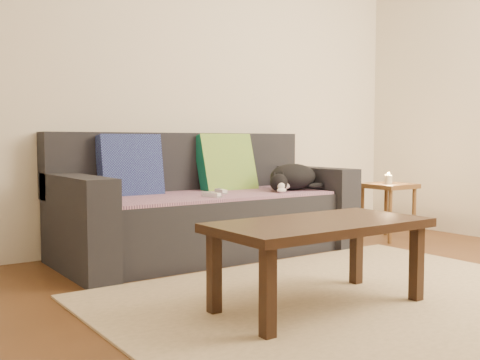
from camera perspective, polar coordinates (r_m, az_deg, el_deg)
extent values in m
plane|color=brown|center=(2.90, 13.19, -12.33)|extent=(4.50, 4.50, 0.00)
cube|color=beige|center=(4.40, -6.62, 10.36)|extent=(4.50, 0.04, 2.60)
cube|color=#232328|center=(3.99, -3.07, -4.66)|extent=(1.70, 0.78, 0.42)
cube|color=#232328|center=(4.29, -5.91, 1.77)|extent=(2.10, 0.18, 0.45)
cube|color=#232328|center=(3.57, -16.17, -4.37)|extent=(0.20, 0.90, 0.60)
cube|color=#232328|center=(4.55, 7.16, -2.47)|extent=(0.20, 0.90, 0.60)
cube|color=#3F294D|center=(3.94, -2.93, -1.54)|extent=(1.66, 0.74, 0.02)
cube|color=#140F44|center=(3.93, -11.07, 1.30)|extent=(0.44, 0.18, 0.45)
cube|color=#0E5D43|center=(4.31, -1.40, 1.60)|extent=(0.46, 0.24, 0.47)
ellipsoid|color=black|center=(4.24, 5.40, 0.32)|extent=(0.44, 0.37, 0.20)
sphere|color=black|center=(4.07, 3.96, -0.27)|extent=(0.16, 0.16, 0.13)
sphere|color=white|center=(4.02, 4.19, -0.62)|extent=(0.07, 0.07, 0.05)
ellipsoid|color=black|center=(4.22, 7.74, -0.56)|extent=(0.16, 0.09, 0.04)
cube|color=white|center=(3.71, -2.92, -1.50)|extent=(0.06, 0.15, 0.03)
cube|color=white|center=(3.96, -1.95, -1.15)|extent=(0.06, 0.15, 0.03)
cube|color=brown|center=(4.77, 14.84, -0.57)|extent=(0.37, 0.37, 0.04)
cylinder|color=brown|center=(4.59, 15.01, -3.64)|extent=(0.03, 0.03, 0.42)
cylinder|color=brown|center=(4.82, 17.26, -3.32)|extent=(0.03, 0.03, 0.42)
cylinder|color=brown|center=(4.78, 12.31, -3.29)|extent=(0.03, 0.03, 0.42)
cylinder|color=brown|center=(5.00, 14.60, -3.01)|extent=(0.03, 0.03, 0.42)
cylinder|color=beige|center=(4.77, 14.85, 0.06)|extent=(0.06, 0.06, 0.07)
sphere|color=#FFBF59|center=(4.77, 14.86, 0.60)|extent=(0.02, 0.02, 0.02)
cube|color=tan|center=(3.00, 11.01, -11.65)|extent=(2.50, 1.80, 0.01)
cube|color=black|center=(2.72, 8.09, -4.55)|extent=(1.07, 0.54, 0.04)
cube|color=black|center=(2.32, 2.84, -11.45)|extent=(0.05, 0.05, 0.39)
cube|color=black|center=(2.97, 17.50, -8.17)|extent=(0.05, 0.05, 0.39)
cube|color=black|center=(2.64, -2.65, -9.53)|extent=(0.05, 0.05, 0.39)
cube|color=black|center=(3.23, 11.73, -7.10)|extent=(0.05, 0.05, 0.39)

